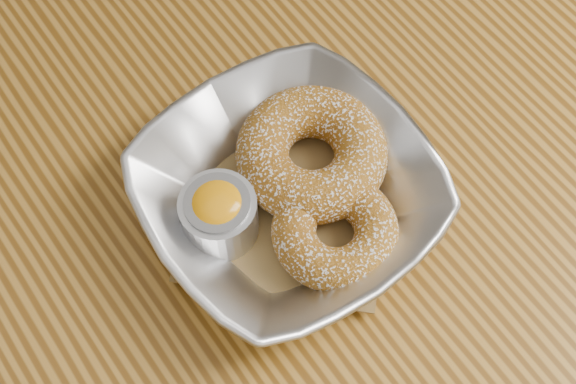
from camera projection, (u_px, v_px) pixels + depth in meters
ground_plane at (317, 359)px, 1.31m from camera, size 4.00×4.00×0.00m
table at (340, 169)px, 0.72m from camera, size 1.20×0.80×0.75m
serving_bowl at (288, 195)px, 0.57m from camera, size 0.21×0.21×0.05m
parchment at (288, 205)px, 0.59m from camera, size 0.21×0.21×0.00m
donut_back at (312, 153)px, 0.58m from camera, size 0.11×0.11×0.04m
donut_front at (335, 231)px, 0.56m from camera, size 0.11×0.11×0.03m
ramekin at (219, 214)px, 0.56m from camera, size 0.05×0.05×0.05m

